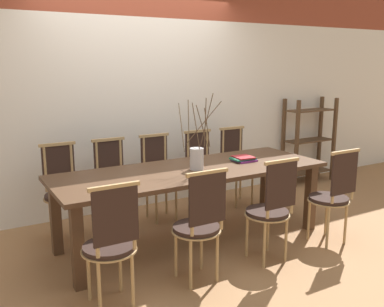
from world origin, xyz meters
The scene contains 15 objects.
ground_plane centered at (0.00, 0.00, 0.00)m, with size 16.00×16.00×0.00m, color #9E7047.
wall_rear centered at (0.00, 1.27, 1.60)m, with size 12.00×0.06×3.20m.
dining_table centered at (0.00, 0.00, 0.65)m, with size 2.69×0.94×0.74m.
chair_near_leftend centered at (-1.10, -0.75, 0.51)m, with size 0.40×0.40×0.96m.
chair_near_left centered at (-0.36, -0.75, 0.51)m, with size 0.40×0.40×0.96m.
chair_near_center centered at (0.37, -0.75, 0.51)m, with size 0.40×0.40×0.96m.
chair_near_right centered at (1.14, -0.75, 0.51)m, with size 0.40×0.40×0.96m.
chair_far_leftend centered at (-1.07, 0.75, 0.51)m, with size 0.40×0.40×0.96m.
chair_far_left centered at (-0.54, 0.75, 0.51)m, with size 0.40×0.40×0.96m.
chair_far_center centered at (0.00, 0.75, 0.51)m, with size 0.40×0.40×0.96m.
chair_far_right centered at (0.57, 0.75, 0.51)m, with size 0.40×0.40×0.96m.
chair_far_rightend centered at (1.08, 0.75, 0.51)m, with size 0.40×0.40×0.96m.
vase_centerpiece centered at (0.03, -0.05, 0.87)m, with size 0.45×0.41×0.73m.
book_stack centered at (0.63, 0.01, 0.77)m, with size 0.25×0.22×0.05m.
shelving_rack centered at (2.60, 1.03, 0.62)m, with size 0.79×0.32×1.24m.
Camera 1 is at (-2.02, -3.48, 1.76)m, focal length 40.00 mm.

